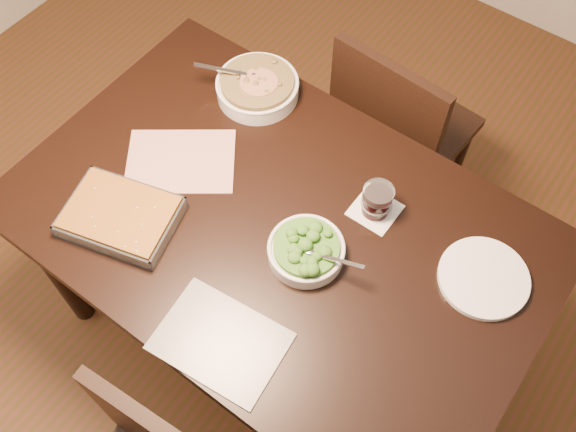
% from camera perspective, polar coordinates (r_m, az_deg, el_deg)
% --- Properties ---
extents(ground, '(4.00, 4.00, 0.00)m').
position_cam_1_polar(ground, '(2.35, -0.67, -10.02)').
color(ground, '#432E13').
rests_on(ground, ground).
extents(table, '(1.40, 0.90, 0.75)m').
position_cam_1_polar(table, '(1.76, -0.89, -2.24)').
color(table, black).
rests_on(table, ground).
extents(magazine_a, '(0.37, 0.35, 0.01)m').
position_cam_1_polar(magazine_a, '(1.81, -9.52, 4.83)').
color(magazine_a, '#A3372E').
rests_on(magazine_a, table).
extents(magazine_b, '(0.32, 0.24, 0.01)m').
position_cam_1_polar(magazine_b, '(1.54, -6.03, -11.01)').
color(magazine_b, '#26272E').
rests_on(magazine_b, table).
extents(coaster, '(0.12, 0.12, 0.00)m').
position_cam_1_polar(coaster, '(1.71, 7.73, 0.52)').
color(coaster, white).
rests_on(coaster, table).
extents(stew_bowl, '(0.25, 0.25, 0.09)m').
position_cam_1_polar(stew_bowl, '(1.92, -2.74, 11.40)').
color(stew_bowl, silver).
rests_on(stew_bowl, table).
extents(broccoli_bowl, '(0.22, 0.20, 0.08)m').
position_cam_1_polar(broccoli_bowl, '(1.61, 1.63, -3.04)').
color(broccoli_bowl, silver).
rests_on(broccoli_bowl, table).
extents(baking_dish, '(0.33, 0.28, 0.05)m').
position_cam_1_polar(baking_dish, '(1.72, -14.64, -0.02)').
color(baking_dish, silver).
rests_on(baking_dish, table).
extents(wine_tumbler, '(0.08, 0.08, 0.09)m').
position_cam_1_polar(wine_tumbler, '(1.67, 7.93, 1.41)').
color(wine_tumbler, black).
rests_on(wine_tumbler, coaster).
extents(dinner_plate, '(0.23, 0.23, 0.02)m').
position_cam_1_polar(dinner_plate, '(1.67, 16.99, -5.28)').
color(dinner_plate, white).
rests_on(dinner_plate, table).
extents(chair_far, '(0.43, 0.43, 0.86)m').
position_cam_1_polar(chair_far, '(2.24, 9.57, 7.66)').
color(chair_far, black).
rests_on(chair_far, ground).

